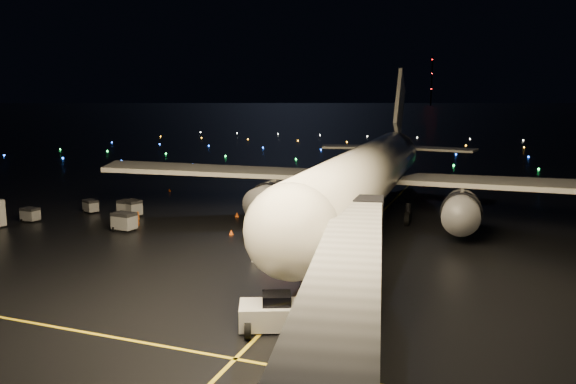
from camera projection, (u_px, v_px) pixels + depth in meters
name	position (u px, v px, depth m)	size (l,w,h in m)	color
ground	(452.00, 119.00, 319.86)	(2000.00, 2000.00, 0.00)	black
lane_centre	(351.00, 243.00, 52.39)	(0.25, 80.00, 0.02)	yellow
airliner	(372.00, 140.00, 61.42)	(61.66, 58.58, 17.47)	white
pushback_tug	(277.00, 311.00, 33.15)	(4.41, 2.31, 2.10)	silver
belt_loader	(280.00, 242.00, 46.59)	(6.54, 1.78, 3.17)	silver
crew_c	(138.00, 219.00, 59.06)	(0.92, 0.38, 1.57)	orange
safety_cone_0	(231.00, 232.00, 55.40)	(0.46, 0.46, 0.53)	#F35711
safety_cone_1	(249.00, 219.00, 61.12)	(0.44, 0.44, 0.50)	#F35711
safety_cone_2	(237.00, 215.00, 63.51)	(0.48, 0.48, 0.54)	#F35711
safety_cone_3	(170.00, 190.00, 80.32)	(0.42, 0.42, 0.48)	#F35711
radio_mast	(432.00, 81.00, 741.54)	(1.80, 1.80, 64.00)	black
taxiway_lights	(393.00, 150.00, 140.56)	(164.00, 92.00, 0.36)	black
baggage_cart_0	(124.00, 222.00, 56.94)	(2.22, 1.56, 1.89)	gray
baggage_cart_1	(128.00, 208.00, 64.22)	(2.07, 1.45, 1.76)	gray
baggage_cart_2	(132.00, 208.00, 63.94)	(2.16, 1.51, 1.84)	gray
baggage_cart_3	(91.00, 206.00, 65.84)	(1.76, 1.23, 1.50)	gray
baggage_cart_4	(30.00, 215.00, 61.13)	(1.78, 1.25, 1.51)	gray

